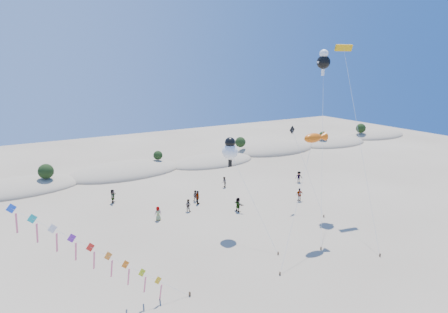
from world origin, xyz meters
The scene contains 7 objects.
dune_ridge centered at (1.06, 45.14, 0.11)m, with size 145.30×11.49×5.57m.
fish_kite centered at (10.67, 12.29, 10.48)m, with size 9.34×5.38×11.00m.
cartoon_kite_low centered at (3.95, 17.78, 8.94)m, with size 1.81×8.32×10.30m.
cartoon_kite_high centered at (17.78, 18.96, 18.10)m, with size 9.73×10.84×19.45m.
parafoil_kite centered at (19.39, 17.32, 19.19)m, with size 7.73×12.90×20.00m.
dark_kite centered at (14.75, 19.15, 7.57)m, with size 1.16×5.91×10.29m.
beachgoers centered at (6.37, 26.11, 0.86)m, with size 28.22×13.04×1.81m.
Camera 1 is at (-15.99, -15.05, 17.78)m, focal length 30.00 mm.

